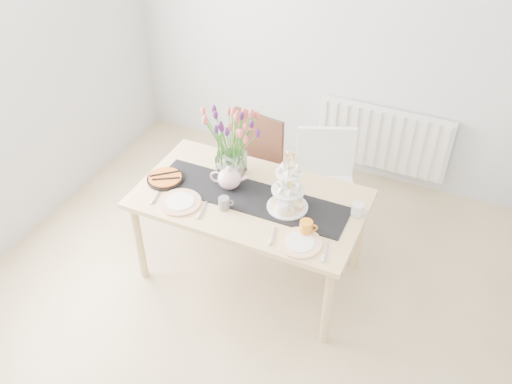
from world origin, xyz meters
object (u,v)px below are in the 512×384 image
at_px(chair_white, 325,178).
at_px(plate_left, 180,202).
at_px(tart_tin, 165,179).
at_px(cake_stand, 288,195).
at_px(teapot, 229,179).
at_px(mug_orange, 306,228).
at_px(radiator, 383,139).
at_px(dining_table, 250,205).
at_px(mug_white, 282,209).
at_px(tulip_vase, 230,133).
at_px(mug_grey, 224,203).
at_px(plate_right, 300,243).
at_px(cream_jug, 358,209).
at_px(chair_brown, 250,162).

xyz_separation_m(chair_white, plate_left, (-0.74, -0.96, 0.21)).
bearing_deg(tart_tin, cake_stand, 4.71).
xyz_separation_m(chair_white, teapot, (-0.51, -0.66, 0.29)).
bearing_deg(mug_orange, radiator, 64.63).
bearing_deg(tart_tin, dining_table, 7.17).
xyz_separation_m(tart_tin, mug_white, (0.92, -0.01, 0.04)).
distance_m(dining_table, tulip_vase, 0.52).
bearing_deg(tulip_vase, mug_orange, -28.06).
xyz_separation_m(chair_white, cake_stand, (-0.05, -0.70, 0.32)).
relative_size(tulip_vase, mug_grey, 7.14).
bearing_deg(plate_left, radiator, 61.70).
bearing_deg(dining_table, teapot, 169.42).
bearing_deg(mug_grey, mug_white, -14.83).
bearing_deg(cake_stand, tulip_vase, 159.06).
xyz_separation_m(mug_grey, plate_right, (0.59, -0.11, -0.04)).
xyz_separation_m(tart_tin, plate_right, (1.13, -0.21, -0.01)).
bearing_deg(plate_left, plate_right, -2.12).
bearing_deg(mug_grey, chair_white, 34.16).
distance_m(teapot, mug_grey, 0.23).
bearing_deg(plate_right, tulip_vase, 145.86).
height_order(mug_white, plate_right, mug_white).
height_order(radiator, mug_grey, mug_grey).
xyz_separation_m(cake_stand, mug_grey, (-0.39, -0.18, -0.07)).
bearing_deg(mug_white, plate_right, -51.29).
relative_size(mug_white, plate_left, 0.36).
xyz_separation_m(radiator, mug_white, (-0.31, -1.68, 0.35)).
bearing_deg(teapot, cake_stand, -16.16).
bearing_deg(cream_jug, plate_left, -157.89).
distance_m(dining_table, chair_white, 0.78).
xyz_separation_m(cream_jug, mug_white, (-0.46, -0.22, 0.01)).
distance_m(tart_tin, plate_left, 0.29).
height_order(cream_jug, tart_tin, cream_jug).
relative_size(dining_table, cake_stand, 3.87).
relative_size(chair_white, cake_stand, 2.26).
relative_size(tulip_vase, tart_tin, 2.36).
height_order(dining_table, cream_jug, cream_jug).
relative_size(tulip_vase, mug_white, 5.98).
xyz_separation_m(teapot, mug_white, (0.45, -0.12, -0.03)).
relative_size(tart_tin, mug_orange, 2.66).
relative_size(teapot, mug_grey, 3.03).
xyz_separation_m(dining_table, chair_white, (0.33, 0.69, -0.13)).
distance_m(chair_brown, tulip_vase, 0.71).
relative_size(cream_jug, mug_white, 0.80).
distance_m(cake_stand, plate_left, 0.75).
bearing_deg(tart_tin, mug_white, -0.36).
height_order(radiator, dining_table, same).
xyz_separation_m(cream_jug, plate_left, (-1.14, -0.39, -0.03)).
height_order(tart_tin, mug_white, mug_white).
bearing_deg(mug_grey, dining_table, 30.59).
bearing_deg(mug_grey, chair_brown, 73.57).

